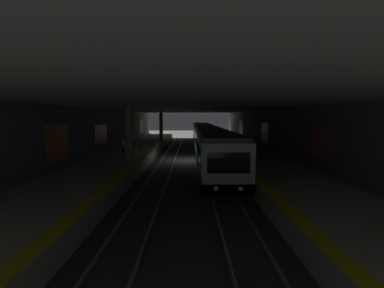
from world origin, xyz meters
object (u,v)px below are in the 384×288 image
Objects in this scene: bench_right_far at (134,138)px; trash_bin at (276,154)px; person_walking_mid at (134,141)px; metro_train at (205,138)px; bench_right_near at (106,148)px; bench_left_near at (291,156)px; bench_right_mid at (116,144)px; pillar_far at (161,126)px; pillar_near at (130,136)px; suitcase_rolling at (140,147)px; person_waiting_near at (123,146)px; bench_left_mid at (266,146)px.

trash_bin is at bearing -135.34° from bench_right_far.
metro_train is at bearing -74.39° from person_walking_mid.
bench_right_near is at bearing 76.24° from trash_bin.
bench_left_near is 19.21m from bench_right_mid.
pillar_far reaches higher than trash_bin.
pillar_far is 14.03m from bench_right_near.
metro_train is 23.87× the size of bench_right_far.
pillar_near is at bearing 103.97° from trash_bin.
bench_right_near is 16.82m from trash_bin.
bench_right_near is 3.25m from bench_right_mid.
pillar_far is 21.20m from trash_bin.
suitcase_rolling reaches higher than trash_bin.
person_walking_mid is (10.22, 15.24, 0.29)m from bench_left_near.
bench_right_far is 23.24m from trash_bin.
metro_train is at bearing -59.01° from suitcase_rolling.
person_waiting_near is at bearing -123.62° from bench_right_near.
bench_right_mid is 2.32m from person_walking_mid.
bench_left_mid is (7.04, 0.00, 0.00)m from bench_left_near.
suitcase_rolling reaches higher than bench_right_mid.
pillar_far is 14.91m from person_waiting_near.
suitcase_rolling is (-0.77, -2.97, -0.19)m from bench_right_mid.
pillar_far is 9.07m from metro_train.
bench_left_near is 7.04m from bench_left_mid.
trash_bin is at bearing -103.76° from bench_right_near.
trash_bin is at bearing -153.30° from metro_train.
bench_right_near is at bearing 129.76° from suitcase_rolling.
bench_right_near is at bearing 123.61° from metro_train.
pillar_far is 2.68× the size of bench_right_mid.
metro_train reaches higher than person_walking_mid.
bench_left_near is 1.74m from trash_bin.
person_walking_mid is at bearing -166.93° from bench_right_far.
bench_right_far is 1.02× the size of person_waiting_near.
bench_right_far is at bearing 0.00° from bench_right_near.
bench_right_near is (-7.14, 10.73, -0.45)m from metro_train.
pillar_far reaches higher than bench_right_near.
pillar_near is 4.68× the size of suitcase_rolling.
metro_train reaches higher than bench_right_near.
metro_train is 23.87× the size of bench_right_near.
pillar_far is 5.35× the size of trash_bin.
bench_left_mid is 15.21m from person_waiting_near.
trash_bin is (-4.00, -16.33, -0.10)m from bench_right_near.
bench_right_near is 2.60m from person_waiting_near.
bench_right_mid is 1.02× the size of person_waiting_near.
suitcase_rolling is (2.47, -2.97, -0.19)m from bench_right_near.
bench_left_mid is 1.00× the size of bench_right_far.
pillar_near reaches higher than bench_right_mid.
pillar_near reaches higher than bench_right_far.
person_walking_mid is at bearing 59.20° from trash_bin.
bench_right_near is at bearing 30.79° from pillar_near.
bench_right_mid is 1.11× the size of person_walking_mid.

